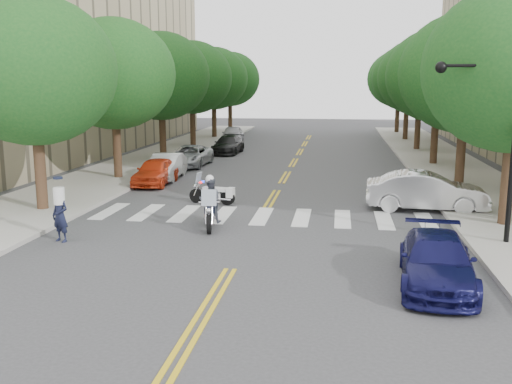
% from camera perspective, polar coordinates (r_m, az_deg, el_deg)
% --- Properties ---
extents(ground, '(140.00, 140.00, 0.00)m').
position_cam_1_polar(ground, '(15.95, -2.57, -7.72)').
color(ground, '#38383A').
rests_on(ground, ground).
extents(sidewalk_left, '(5.00, 60.00, 0.15)m').
position_cam_1_polar(sidewalk_left, '(39.19, -10.22, 3.29)').
color(sidewalk_left, '#9E9991').
rests_on(sidewalk_left, ground).
extents(sidewalk_right, '(5.00, 60.00, 0.15)m').
position_cam_1_polar(sidewalk_right, '(37.77, 18.32, 2.64)').
color(sidewalk_right, '#9E9991').
rests_on(sidewalk_right, ground).
extents(tree_l_0, '(6.40, 6.40, 8.45)m').
position_cam_1_polar(tree_l_0, '(23.91, -21.39, 11.24)').
color(tree_l_0, '#382316').
rests_on(tree_l_0, ground).
extents(tree_l_1, '(6.40, 6.40, 8.45)m').
position_cam_1_polar(tree_l_1, '(31.13, -14.03, 11.37)').
color(tree_l_1, '#382316').
rests_on(tree_l_1, ground).
extents(tree_l_2, '(6.40, 6.40, 8.45)m').
position_cam_1_polar(tree_l_2, '(38.66, -9.49, 11.36)').
color(tree_l_2, '#382316').
rests_on(tree_l_2, ground).
extents(tree_l_3, '(6.40, 6.40, 8.45)m').
position_cam_1_polar(tree_l_3, '(46.35, -6.44, 11.31)').
color(tree_l_3, '#382316').
rests_on(tree_l_3, ground).
extents(tree_l_4, '(6.40, 6.40, 8.45)m').
position_cam_1_polar(tree_l_4, '(54.13, -4.26, 11.26)').
color(tree_l_4, '#382316').
rests_on(tree_l_4, ground).
extents(tree_l_5, '(6.40, 6.40, 8.45)m').
position_cam_1_polar(tree_l_5, '(61.97, -2.63, 11.21)').
color(tree_l_5, '#382316').
rests_on(tree_l_5, ground).
extents(tree_r_1, '(6.40, 6.40, 8.45)m').
position_cam_1_polar(tree_r_1, '(29.46, 20.27, 11.08)').
color(tree_r_1, '#382316').
rests_on(tree_r_1, ground).
extents(tree_r_2, '(6.40, 6.40, 8.45)m').
position_cam_1_polar(tree_r_2, '(37.33, 17.75, 11.03)').
color(tree_r_2, '#382316').
rests_on(tree_r_2, ground).
extents(tree_r_3, '(6.40, 6.40, 8.45)m').
position_cam_1_polar(tree_r_3, '(45.25, 16.11, 10.98)').
color(tree_r_3, '#382316').
rests_on(tree_r_3, ground).
extents(tree_r_4, '(6.40, 6.40, 8.45)m').
position_cam_1_polar(tree_r_4, '(53.19, 14.95, 10.94)').
color(tree_r_4, '#382316').
rests_on(tree_r_4, ground).
extents(tree_r_5, '(6.40, 6.40, 8.45)m').
position_cam_1_polar(tree_r_5, '(61.14, 14.10, 10.91)').
color(tree_r_5, '#382316').
rests_on(tree_r_5, ground).
extents(traffic_signal_pole, '(2.82, 0.42, 6.00)m').
position_cam_1_polar(traffic_signal_pole, '(19.02, 23.13, 5.89)').
color(traffic_signal_pole, black).
rests_on(traffic_signal_pole, ground).
extents(motorcycle_police, '(0.88, 2.34, 1.91)m').
position_cam_1_polar(motorcycle_police, '(20.36, -4.60, -1.20)').
color(motorcycle_police, black).
rests_on(motorcycle_police, ground).
extents(motorcycle_parked, '(2.06, 0.74, 1.34)m').
position_cam_1_polar(motorcycle_parked, '(24.32, -4.04, -0.14)').
color(motorcycle_parked, black).
rests_on(motorcycle_parked, ground).
extents(officer_standing, '(0.73, 0.61, 1.72)m').
position_cam_1_polar(officer_standing, '(19.49, -18.99, -2.26)').
color(officer_standing, black).
rests_on(officer_standing, ground).
extents(convertible, '(4.87, 1.95, 1.58)m').
position_cam_1_polar(convertible, '(24.00, 16.67, 0.07)').
color(convertible, silver).
rests_on(convertible, ground).
extents(sedan_blue, '(2.18, 4.56, 1.28)m').
position_cam_1_polar(sedan_blue, '(15.23, 17.61, -6.61)').
color(sedan_blue, '#0F0F40').
rests_on(sedan_blue, ground).
extents(parked_car_a, '(1.64, 4.01, 1.36)m').
position_cam_1_polar(parked_car_a, '(29.39, -10.02, 2.04)').
color(parked_car_a, red).
rests_on(parked_car_a, ground).
extents(parked_car_b, '(1.62, 4.20, 1.36)m').
position_cam_1_polar(parked_car_b, '(31.06, -9.00, 2.53)').
color(parked_car_b, '#BDBDBD').
rests_on(parked_car_b, ground).
extents(parked_car_c, '(2.22, 4.67, 1.29)m').
position_cam_1_polar(parked_car_c, '(35.83, -6.64, 3.61)').
color(parked_car_c, '#A5A9AD').
rests_on(parked_car_c, ground).
extents(parked_car_d, '(1.97, 4.50, 1.29)m').
position_cam_1_polar(parked_car_d, '(42.17, -2.82, 4.74)').
color(parked_car_d, black).
rests_on(parked_car_d, ground).
extents(parked_car_e, '(2.09, 4.46, 1.47)m').
position_cam_1_polar(parked_car_e, '(49.89, -2.36, 5.78)').
color(parked_car_e, '#AFAFB5').
rests_on(parked_car_e, ground).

